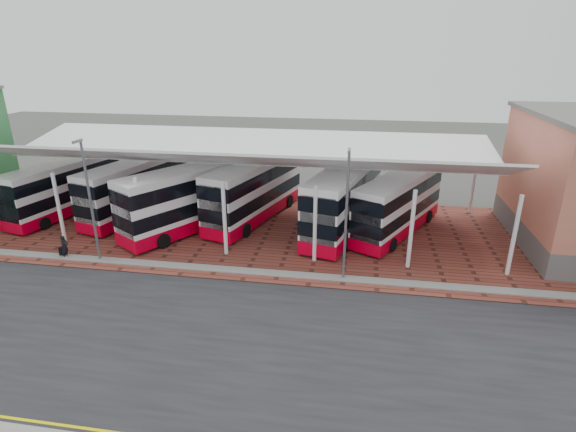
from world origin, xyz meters
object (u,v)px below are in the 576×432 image
(bus_0, at_px, (65,188))
(bus_1, at_px, (137,188))
(pedestrian, at_px, (65,247))
(bus_2, at_px, (192,199))
(bus_4, at_px, (344,200))
(bus_3, at_px, (255,190))
(bus_5, at_px, (399,205))

(bus_0, height_order, bus_1, bus_1)
(bus_0, height_order, pedestrian, bus_0)
(bus_2, relative_size, bus_4, 0.94)
(bus_2, distance_m, bus_3, 5.03)
(bus_2, relative_size, bus_5, 1.07)
(pedestrian, bearing_deg, bus_5, -67.00)
(bus_4, distance_m, bus_5, 4.01)
(bus_5, height_order, pedestrian, bus_5)
(bus_2, xyz_separation_m, bus_4, (11.38, 1.57, 0.02))
(bus_3, relative_size, pedestrian, 7.59)
(bus_1, relative_size, bus_3, 0.95)
(bus_0, xyz_separation_m, bus_4, (23.05, 0.11, 0.25))
(bus_3, height_order, pedestrian, bus_3)
(bus_2, relative_size, pedestrian, 7.27)
(bus_0, bearing_deg, pedestrian, -43.91)
(bus_0, bearing_deg, bus_2, 6.03)
(bus_5, distance_m, pedestrian, 23.47)
(bus_5, bearing_deg, bus_3, -158.21)
(bus_3, bearing_deg, bus_4, 6.83)
(bus_1, bearing_deg, bus_3, 18.55)
(bus_1, relative_size, bus_5, 1.06)
(bus_3, xyz_separation_m, pedestrian, (-10.78, -9.16, -1.59))
(bus_4, distance_m, pedestrian, 19.73)
(bus_2, xyz_separation_m, bus_3, (4.16, 2.83, -0.03))
(bus_0, distance_m, bus_3, 15.89)
(bus_2, bearing_deg, bus_0, -155.10)
(bus_0, distance_m, pedestrian, 9.39)
(bus_4, xyz_separation_m, bus_5, (4.01, 0.12, -0.23))
(bus_2, bearing_deg, bus_5, 38.31)
(bus_4, bearing_deg, bus_1, -167.50)
(bus_0, xyz_separation_m, pedestrian, (5.05, -7.80, -1.38))
(bus_5, xyz_separation_m, pedestrian, (-22.01, -8.02, -1.40))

